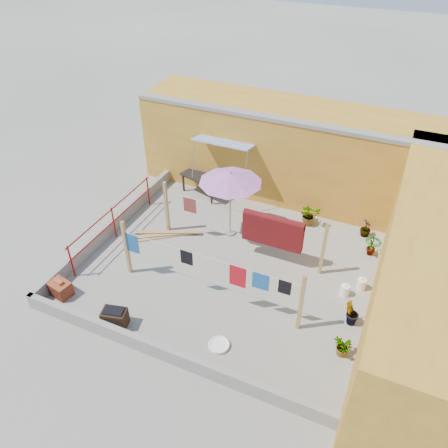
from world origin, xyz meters
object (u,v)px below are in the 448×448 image
(outdoor_table, at_px, (203,178))
(brick_stack, at_px, (60,288))
(white_basin, at_px, (219,345))
(water_jug_a, at_px, (345,290))
(patio_umbrella, at_px, (230,178))
(water_jug_b, at_px, (361,284))
(green_hose, at_px, (373,241))
(plant_back_a, at_px, (309,215))
(brazier, at_px, (115,318))

(outdoor_table, relative_size, brick_stack, 2.66)
(white_basin, xyz_separation_m, water_jug_a, (2.39, 2.94, 0.12))
(outdoor_table, bearing_deg, patio_umbrella, -43.96)
(patio_umbrella, xyz_separation_m, water_jug_b, (4.30, -0.79, -1.89))
(brick_stack, distance_m, white_basin, 4.64)
(outdoor_table, bearing_deg, water_jug_a, -27.42)
(white_basin, bearing_deg, outdoor_table, 119.58)
(patio_umbrella, xyz_separation_m, white_basin, (1.53, -4.16, -2.01))
(water_jug_b, bearing_deg, patio_umbrella, 169.56)
(patio_umbrella, distance_m, white_basin, 4.87)
(white_basin, distance_m, water_jug_a, 3.80)
(water_jug_a, bearing_deg, patio_umbrella, 162.74)
(patio_umbrella, distance_m, green_hose, 4.97)
(patio_umbrella, bearing_deg, brick_stack, -125.47)
(brick_stack, height_order, water_jug_a, brick_stack)
(outdoor_table, height_order, brick_stack, outdoor_table)
(white_basin, bearing_deg, green_hose, 63.79)
(white_basin, bearing_deg, patio_umbrella, 110.21)
(outdoor_table, height_order, white_basin, outdoor_table)
(green_hose, xyz_separation_m, plant_back_a, (-2.13, 0.11, 0.33))
(white_basin, height_order, green_hose, white_basin)
(brick_stack, distance_m, water_jug_b, 8.21)
(patio_umbrella, height_order, white_basin, patio_umbrella)
(water_jug_a, distance_m, green_hose, 2.70)
(outdoor_table, xyz_separation_m, plant_back_a, (4.00, -0.21, -0.30))
(brazier, xyz_separation_m, plant_back_a, (3.29, 6.19, 0.10))
(green_hose, height_order, plant_back_a, plant_back_a)
(outdoor_table, xyz_separation_m, white_basin, (3.37, -5.93, -0.62))
(water_jug_b, bearing_deg, green_hose, 90.00)
(water_jug_b, bearing_deg, plant_back_a, 132.23)
(water_jug_b, relative_size, green_hose, 0.78)
(brazier, bearing_deg, outdoor_table, 96.35)
(outdoor_table, bearing_deg, white_basin, -60.42)
(brazier, distance_m, water_jug_b, 6.64)
(water_jug_a, xyz_separation_m, plant_back_a, (-1.76, 2.78, 0.19))
(outdoor_table, relative_size, brazier, 2.54)
(brick_stack, xyz_separation_m, water_jug_a, (7.03, 3.14, -0.05))
(brazier, distance_m, green_hose, 8.15)
(green_hose, bearing_deg, outdoor_table, 177.01)
(outdoor_table, distance_m, brick_stack, 6.27)
(brick_stack, relative_size, water_jug_a, 1.69)
(outdoor_table, bearing_deg, brick_stack, -101.72)
(brick_stack, bearing_deg, green_hose, 38.11)
(patio_umbrella, relative_size, brazier, 3.55)
(patio_umbrella, bearing_deg, water_jug_b, -10.44)
(brazier, height_order, water_jug_b, brazier)
(brick_stack, xyz_separation_m, white_basin, (4.64, 0.19, -0.17))
(patio_umbrella, bearing_deg, brazier, -103.62)
(outdoor_table, distance_m, brazier, 6.45)
(patio_umbrella, relative_size, water_jug_a, 6.27)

